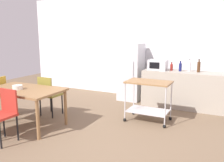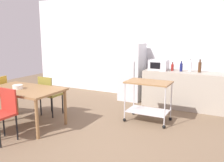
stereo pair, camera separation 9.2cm
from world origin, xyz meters
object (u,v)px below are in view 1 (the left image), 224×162
Objects in this scene: kitchen_cart at (148,94)px; bottle_soda at (172,67)px; dining_table at (24,93)px; microwave at (158,65)px; fruit_bowl at (18,87)px; chair_red at (4,112)px; bottle_soy_sauce at (199,67)px; chair_olive at (49,93)px; refrigerator at (131,72)px; bottle_olive_oil at (180,67)px; bottle_sesame_oil at (189,66)px.

kitchen_cart is 4.21× the size of bottle_soda.
microwave reaches higher than dining_table.
microwave reaches higher than fruit_bowl.
chair_red is at bearing -121.25° from bottle_soda.
bottle_soy_sauce reaches higher than dining_table.
kitchen_cart is (2.08, 0.65, 0.05)m from chair_olive.
chair_olive reaches higher than fruit_bowl.
bottle_soda is at bearing -3.79° from refrigerator.
chair_red reaches higher than kitchen_cart.
microwave is at bearing -177.21° from bottle_olive_oil.
bottle_sesame_oil is 3.93m from fruit_bowl.
kitchen_cart is 2.61m from fruit_bowl.
chair_red is 4.22m from bottle_sesame_oil.
fruit_bowl is at bearing -134.95° from bottle_sesame_oil.
chair_red is 3.01× the size of bottle_sesame_oil.
microwave reaches higher than kitchen_cart.
kitchen_cart is at bearing 48.06° from chair_red.
microwave is 3.38m from fruit_bowl.
chair_red is at bearing -71.35° from dining_table.
dining_table is at bearing -137.27° from bottle_soy_sauce.
microwave is at bearing 64.05° from chair_red.
chair_olive is at bearing -144.98° from bottle_soy_sauce.
dining_table is 3.28m from microwave.
bottle_olive_oil is 1.33× the size of fruit_bowl.
chair_red is 3.49× the size of bottle_olive_oil.
chair_red is at bearing -62.61° from fruit_bowl.
chair_olive is 2.77m from microwave.
bottle_sesame_oil is (0.42, 0.03, 0.04)m from bottle_soda.
refrigerator is 1.70× the size of kitchen_cart.
refrigerator is at bearing 176.21° from bottle_soda.
bottle_soda is at bearing 83.35° from kitchen_cart.
bottle_sesame_oil is at bearing 13.21° from bottle_olive_oil.
bottle_soda is 1.13× the size of fruit_bowl.
fruit_bowl is at bearing -138.79° from dining_table.
microwave is at bearing -132.74° from chair_olive.
bottle_sesame_oil is 1.55× the size of fruit_bowl.
bottle_soy_sauce is at bearing 3.34° from microwave.
chair_red is 4.33m from bottle_soy_sauce.
chair_red is 0.57× the size of refrigerator.
bottle_sesame_oil is (0.58, 1.38, 0.46)m from kitchen_cart.
bottle_soy_sauce is (0.80, 1.36, 0.46)m from kitchen_cart.
chair_olive is 3.55m from bottle_soy_sauce.
bottle_soda reaches higher than dining_table.
bottle_soda reaches higher than chair_olive.
microwave is at bearing 53.35° from fruit_bowl.
bottle_sesame_oil is at bearing 4.03° from bottle_soda.
chair_red is at bearing 99.66° from chair_olive.
bottle_soy_sauce reaches higher than bottle_olive_oil.
bottle_sesame_oil is at bearing 45.05° from fruit_bowl.
bottle_soy_sauce reaches higher than microwave.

